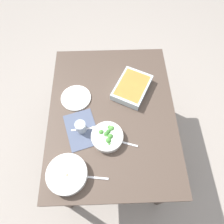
{
  "coord_description": "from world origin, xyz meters",
  "views": [
    {
      "loc": [
        0.69,
        -0.02,
        2.03
      ],
      "look_at": [
        0.0,
        0.0,
        0.74
      ],
      "focal_mm": 32.84,
      "sensor_mm": 36.0,
      "label": 1
    }
  ],
  "objects_px": {
    "stew_bowl": "(67,174)",
    "side_plate": "(76,98)",
    "baking_dish": "(132,87)",
    "spoon_by_broccoli": "(121,142)",
    "broccoli_bowl": "(107,137)",
    "drink_cup": "(81,127)",
    "spoon_by_stew": "(90,177)",
    "spoon_spare": "(88,129)"
  },
  "relations": [
    {
      "from": "broccoli_bowl",
      "to": "drink_cup",
      "type": "relative_size",
      "value": 2.5
    },
    {
      "from": "stew_bowl",
      "to": "spoon_by_broccoli",
      "type": "relative_size",
      "value": 1.44
    },
    {
      "from": "broccoli_bowl",
      "to": "spoon_by_stew",
      "type": "relative_size",
      "value": 1.21
    },
    {
      "from": "baking_dish",
      "to": "side_plate",
      "type": "bearing_deg",
      "value": -81.56
    },
    {
      "from": "baking_dish",
      "to": "spoon_by_stew",
      "type": "distance_m",
      "value": 0.7
    },
    {
      "from": "spoon_by_broccoli",
      "to": "baking_dish",
      "type": "bearing_deg",
      "value": 166.01
    },
    {
      "from": "drink_cup",
      "to": "spoon_spare",
      "type": "relative_size",
      "value": 0.48
    },
    {
      "from": "side_plate",
      "to": "baking_dish",
      "type": "bearing_deg",
      "value": 98.44
    },
    {
      "from": "stew_bowl",
      "to": "baking_dish",
      "type": "height_order",
      "value": "baking_dish"
    },
    {
      "from": "drink_cup",
      "to": "spoon_spare",
      "type": "xyz_separation_m",
      "value": [
        -0.0,
        0.04,
        -0.03
      ]
    },
    {
      "from": "side_plate",
      "to": "spoon_spare",
      "type": "distance_m",
      "value": 0.27
    },
    {
      "from": "stew_bowl",
      "to": "side_plate",
      "type": "xyz_separation_m",
      "value": [
        -0.56,
        0.02,
        -0.03
      ]
    },
    {
      "from": "stew_bowl",
      "to": "spoon_by_stew",
      "type": "xyz_separation_m",
      "value": [
        0.02,
        0.14,
        -0.03
      ]
    },
    {
      "from": "stew_bowl",
      "to": "side_plate",
      "type": "distance_m",
      "value": 0.56
    },
    {
      "from": "side_plate",
      "to": "spoon_spare",
      "type": "bearing_deg",
      "value": 20.51
    },
    {
      "from": "spoon_by_stew",
      "to": "baking_dish",
      "type": "bearing_deg",
      "value": 154.42
    },
    {
      "from": "spoon_by_stew",
      "to": "spoon_spare",
      "type": "bearing_deg",
      "value": -176.26
    },
    {
      "from": "drink_cup",
      "to": "spoon_by_broccoli",
      "type": "bearing_deg",
      "value": 69.49
    },
    {
      "from": "stew_bowl",
      "to": "side_plate",
      "type": "relative_size",
      "value": 1.13
    },
    {
      "from": "stew_bowl",
      "to": "spoon_by_stew",
      "type": "relative_size",
      "value": 1.42
    },
    {
      "from": "spoon_by_broccoli",
      "to": "side_plate",
      "type": "bearing_deg",
      "value": -138.21
    },
    {
      "from": "stew_bowl",
      "to": "spoon_by_stew",
      "type": "height_order",
      "value": "stew_bowl"
    },
    {
      "from": "broccoli_bowl",
      "to": "baking_dish",
      "type": "height_order",
      "value": "broccoli_bowl"
    },
    {
      "from": "drink_cup",
      "to": "side_plate",
      "type": "relative_size",
      "value": 0.39
    },
    {
      "from": "baking_dish",
      "to": "spoon_by_stew",
      "type": "bearing_deg",
      "value": -25.58
    },
    {
      "from": "spoon_by_stew",
      "to": "spoon_spare",
      "type": "relative_size",
      "value": 1.0
    },
    {
      "from": "broccoli_bowl",
      "to": "spoon_spare",
      "type": "bearing_deg",
      "value": -119.03
    },
    {
      "from": "spoon_by_broccoli",
      "to": "spoon_spare",
      "type": "height_order",
      "value": "same"
    },
    {
      "from": "side_plate",
      "to": "spoon_by_broccoli",
      "type": "relative_size",
      "value": 1.27
    },
    {
      "from": "broccoli_bowl",
      "to": "baking_dish",
      "type": "relative_size",
      "value": 0.58
    },
    {
      "from": "stew_bowl",
      "to": "drink_cup",
      "type": "distance_m",
      "value": 0.31
    },
    {
      "from": "spoon_by_broccoli",
      "to": "spoon_spare",
      "type": "xyz_separation_m",
      "value": [
        -0.1,
        -0.22,
        0.0
      ]
    },
    {
      "from": "baking_dish",
      "to": "side_plate",
      "type": "relative_size",
      "value": 1.67
    },
    {
      "from": "broccoli_bowl",
      "to": "drink_cup",
      "type": "bearing_deg",
      "value": -111.69
    },
    {
      "from": "stew_bowl",
      "to": "spoon_by_stew",
      "type": "distance_m",
      "value": 0.14
    },
    {
      "from": "stew_bowl",
      "to": "baking_dish",
      "type": "distance_m",
      "value": 0.76
    },
    {
      "from": "broccoli_bowl",
      "to": "baking_dish",
      "type": "bearing_deg",
      "value": 153.43
    },
    {
      "from": "baking_dish",
      "to": "spoon_spare",
      "type": "height_order",
      "value": "baking_dish"
    },
    {
      "from": "broccoli_bowl",
      "to": "spoon_by_broccoli",
      "type": "distance_m",
      "value": 0.1
    },
    {
      "from": "stew_bowl",
      "to": "spoon_by_broccoli",
      "type": "height_order",
      "value": "stew_bowl"
    },
    {
      "from": "side_plate",
      "to": "stew_bowl",
      "type": "bearing_deg",
      "value": -2.12
    },
    {
      "from": "stew_bowl",
      "to": "broccoli_bowl",
      "type": "distance_m",
      "value": 0.34
    }
  ]
}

